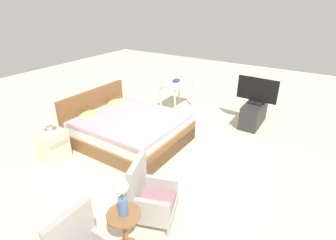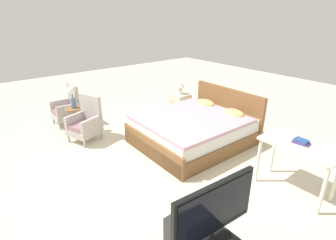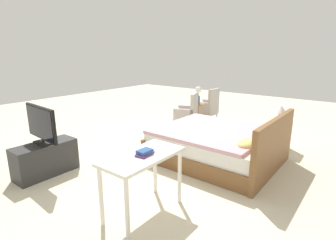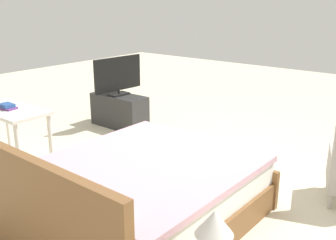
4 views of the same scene
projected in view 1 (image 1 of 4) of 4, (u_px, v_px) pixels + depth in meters
The scene contains 11 objects.
ground_plane at pixel (167, 152), 5.16m from camera, with size 16.00×16.00×0.00m, color beige.
bed at pixel (128, 129), 5.40m from camera, with size 1.81×2.13×0.96m.
armchair_by_window_right at pixel (151, 198), 3.44m from camera, with size 0.69×0.69×0.92m.
side_table at pixel (125, 227), 3.04m from camera, with size 0.40×0.40×0.55m.
flower_vase at pixel (122, 194), 2.83m from camera, with size 0.17×0.17×0.48m.
nightstand at pixel (53, 146), 4.79m from camera, with size 0.44×0.41×0.59m.
table_lamp at pixel (48, 121), 4.57m from camera, with size 0.22×0.22×0.33m.
tv_stand at pixel (253, 114), 6.16m from camera, with size 0.96×0.40×0.53m.
tv_flatscreen at pixel (257, 90), 5.91m from camera, with size 0.22×0.91×0.61m.
vanity_desk at pixel (177, 86), 6.81m from camera, with size 1.04×0.52×0.77m.
book_stack at pixel (176, 81), 6.75m from camera, with size 0.24×0.17×0.06m.
Camera 1 is at (-3.69, -2.38, 2.78)m, focal length 28.00 mm.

